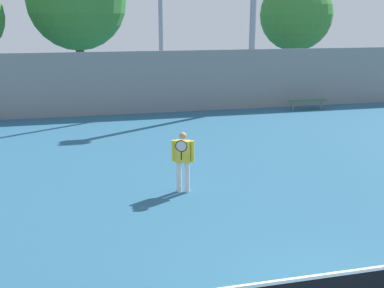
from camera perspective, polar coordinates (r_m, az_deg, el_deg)
The scene contains 5 objects.
tennis_player at distance 11.73m, azimuth -1.16°, elevation -1.86°, with size 0.56×0.49×1.64m.
bench_courtside_near at distance 23.40m, azimuth 14.48°, elevation 5.30°, with size 1.94×0.40×0.48m.
back_fence at distance 21.84m, azimuth -4.18°, elevation 7.83°, with size 28.29×0.06×2.97m.
tree_green_tall at distance 28.13m, azimuth -14.44°, elevation 17.23°, with size 5.73×5.73×8.31m.
tree_green_broad at distance 28.45m, azimuth 13.07°, elevation 15.67°, with size 4.29×4.29×6.81m.
Camera 1 is at (-3.34, -4.94, 4.48)m, focal length 42.00 mm.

